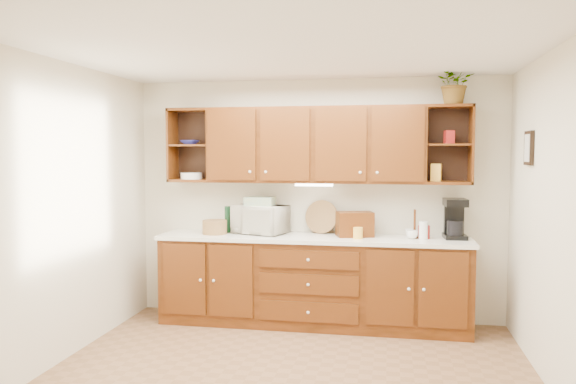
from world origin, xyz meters
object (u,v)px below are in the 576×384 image
at_px(bread_box, 355,224).
at_px(microwave, 260,219).
at_px(coffee_maker, 455,219).
at_px(potted_plant, 455,83).

bearing_deg(bread_box, microwave, 162.27).
xyz_separation_m(bread_box, coffee_maker, (1.01, 0.06, 0.07)).
height_order(coffee_maker, potted_plant, potted_plant).
bearing_deg(potted_plant, microwave, -179.86).
bearing_deg(potted_plant, bread_box, -177.51).
distance_m(microwave, potted_plant, 2.45).
relative_size(coffee_maker, potted_plant, 0.94).
bearing_deg(microwave, bread_box, 15.07).
xyz_separation_m(microwave, bread_box, (1.02, -0.04, -0.02)).
relative_size(microwave, coffee_maker, 1.35).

